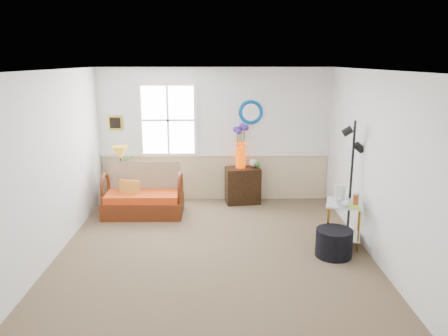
{
  "coord_description": "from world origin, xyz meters",
  "views": [
    {
      "loc": [
        0.07,
        -5.93,
        2.73
      ],
      "look_at": [
        0.15,
        0.37,
        1.16
      ],
      "focal_mm": 35.0,
      "sensor_mm": 36.0,
      "label": 1
    }
  ],
  "objects_px": {
    "side_table": "(343,224)",
    "lamp_stand": "(121,190)",
    "loveseat": "(143,190)",
    "ottoman": "(334,243)",
    "cabinet": "(243,185)",
    "floor_lamp": "(351,181)"
  },
  "relations": [
    {
      "from": "cabinet",
      "to": "loveseat",
      "type": "bearing_deg",
      "value": -167.64
    },
    {
      "from": "side_table",
      "to": "floor_lamp",
      "type": "height_order",
      "value": "floor_lamp"
    },
    {
      "from": "loveseat",
      "to": "ottoman",
      "type": "relative_size",
      "value": 2.7
    },
    {
      "from": "lamp_stand",
      "to": "cabinet",
      "type": "bearing_deg",
      "value": 3.85
    },
    {
      "from": "cabinet",
      "to": "side_table",
      "type": "distance_m",
      "value": 2.47
    },
    {
      "from": "lamp_stand",
      "to": "floor_lamp",
      "type": "relative_size",
      "value": 0.33
    },
    {
      "from": "lamp_stand",
      "to": "ottoman",
      "type": "height_order",
      "value": "lamp_stand"
    },
    {
      "from": "loveseat",
      "to": "floor_lamp",
      "type": "height_order",
      "value": "floor_lamp"
    },
    {
      "from": "loveseat",
      "to": "ottoman",
      "type": "xyz_separation_m",
      "value": [
        2.99,
        -1.77,
        -0.26
      ]
    },
    {
      "from": "lamp_stand",
      "to": "floor_lamp",
      "type": "height_order",
      "value": "floor_lamp"
    },
    {
      "from": "floor_lamp",
      "to": "ottoman",
      "type": "relative_size",
      "value": 3.59
    },
    {
      "from": "loveseat",
      "to": "ottoman",
      "type": "bearing_deg",
      "value": -30.49
    },
    {
      "from": "floor_lamp",
      "to": "ottoman",
      "type": "xyz_separation_m",
      "value": [
        -0.39,
        -0.65,
        -0.73
      ]
    },
    {
      "from": "lamp_stand",
      "to": "ottoman",
      "type": "distance_m",
      "value": 4.18
    },
    {
      "from": "loveseat",
      "to": "side_table",
      "type": "distance_m",
      "value": 3.51
    },
    {
      "from": "lamp_stand",
      "to": "side_table",
      "type": "distance_m",
      "value": 4.19
    },
    {
      "from": "loveseat",
      "to": "side_table",
      "type": "bearing_deg",
      "value": -22.9
    },
    {
      "from": "loveseat",
      "to": "cabinet",
      "type": "xyz_separation_m",
      "value": [
        1.83,
        0.66,
        -0.11
      ]
    },
    {
      "from": "cabinet",
      "to": "floor_lamp",
      "type": "height_order",
      "value": "floor_lamp"
    },
    {
      "from": "side_table",
      "to": "lamp_stand",
      "type": "bearing_deg",
      "value": 153.44
    },
    {
      "from": "lamp_stand",
      "to": "ottoman",
      "type": "relative_size",
      "value": 1.17
    },
    {
      "from": "loveseat",
      "to": "lamp_stand",
      "type": "bearing_deg",
      "value": 135.82
    }
  ]
}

